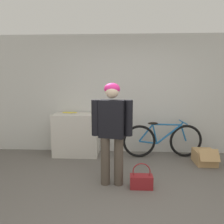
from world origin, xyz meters
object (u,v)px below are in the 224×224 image
object	(u,v)px
person	(112,127)
handbag	(141,181)
cardboard_box	(205,157)
bicycle	(163,140)
banana	(70,112)

from	to	relation	value
person	handbag	size ratio (longest dim) A/B	4.01
person	cardboard_box	bearing A→B (deg)	41.19
person	handbag	bearing A→B (deg)	0.65
cardboard_box	person	bearing A→B (deg)	-152.20
handbag	cardboard_box	bearing A→B (deg)	38.17
handbag	person	bearing A→B (deg)	167.26
person	bicycle	size ratio (longest dim) A/B	0.94
cardboard_box	handbag	bearing A→B (deg)	-141.83
bicycle	banana	distance (m)	2.08
bicycle	handbag	distance (m)	1.50
bicycle	banana	size ratio (longest dim) A/B	4.94
bicycle	handbag	world-z (taller)	bicycle
bicycle	handbag	xyz separation A→B (m)	(-0.55, -1.37, -0.25)
banana	person	bearing A→B (deg)	-54.22
bicycle	cardboard_box	xyz separation A→B (m)	(0.77, -0.33, -0.24)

